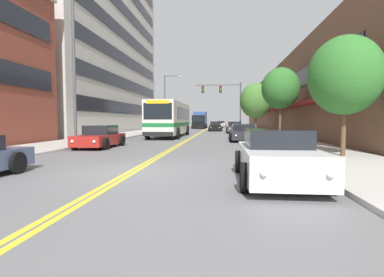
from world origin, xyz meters
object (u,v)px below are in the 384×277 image
at_px(car_champagne_moving_lead, 218,125).
at_px(traffic_signal_mast, 225,97).
at_px(street_tree_right_far, 256,101).
at_px(car_beige_moving_third, 221,124).
at_px(fire_hydrant, 284,141).
at_px(street_lamp_left_far, 167,98).
at_px(car_navy_parked_left_mid, 169,127).
at_px(car_dark_grey_parked_right_mid, 235,128).
at_px(box_truck, 200,120).
at_px(car_white_parked_right_foreground, 277,157).
at_px(city_bus, 170,118).
at_px(street_lamp_left_near, 78,49).
at_px(street_tree_right_near, 345,76).
at_px(street_tree_right_mid, 281,88).
at_px(car_charcoal_parked_right_far, 243,133).
at_px(car_black_moving_second, 216,127).
at_px(car_red_parked_left_near, 100,137).

bearing_deg(car_champagne_moving_lead, traffic_signal_mast, -86.65).
height_order(car_champagne_moving_lead, street_tree_right_far, street_tree_right_far).
bearing_deg(traffic_signal_mast, car_beige_moving_third, 91.47).
bearing_deg(fire_hydrant, street_lamp_left_far, 112.63).
bearing_deg(car_navy_parked_left_mid, car_dark_grey_parked_right_mid, -12.98).
distance_m(box_truck, street_lamp_left_far, 16.35).
distance_m(car_champagne_moving_lead, box_truck, 6.28).
relative_size(car_navy_parked_left_mid, car_dark_grey_parked_right_mid, 0.96).
xyz_separation_m(car_champagne_moving_lead, street_lamp_left_far, (-6.88, -20.83, 4.10)).
xyz_separation_m(car_white_parked_right_foreground, street_tree_right_far, (2.44, 28.09, 3.25)).
bearing_deg(fire_hydrant, city_bus, 121.64).
bearing_deg(street_lamp_left_far, box_truck, 77.73).
xyz_separation_m(street_lamp_left_near, street_tree_right_near, (12.91, -2.70, -2.02)).
bearing_deg(street_tree_right_near, car_navy_parked_left_mid, 114.78).
height_order(street_lamp_left_far, street_tree_right_mid, street_lamp_left_far).
xyz_separation_m(car_white_parked_right_foreground, fire_hydrant, (1.68, 7.41, -0.11)).
xyz_separation_m(city_bus, car_navy_parked_left_mid, (-2.16, 10.96, -1.21)).
relative_size(car_navy_parked_left_mid, car_champagne_moving_lead, 0.93).
relative_size(street_lamp_left_near, street_tree_right_far, 1.61).
height_order(car_charcoal_parked_right_far, traffic_signal_mast, traffic_signal_mast).
height_order(car_beige_moving_third, street_lamp_left_far, street_lamp_left_far).
height_order(car_dark_grey_parked_right_mid, car_charcoal_parked_right_far, car_dark_grey_parked_right_mid).
bearing_deg(traffic_signal_mast, street_lamp_left_far, 175.65).
xyz_separation_m(box_truck, street_tree_right_near, (9.43, -44.22, 1.87)).
bearing_deg(street_tree_right_mid, fire_hydrant, -99.08).
relative_size(car_charcoal_parked_right_far, car_beige_moving_third, 1.04).
bearing_deg(fire_hydrant, car_black_moving_second, 98.36).
height_order(car_white_parked_right_foreground, box_truck, box_truck).
xyz_separation_m(car_red_parked_left_near, box_truck, (2.83, 40.37, 0.99)).
relative_size(city_bus, street_tree_right_near, 2.27).
height_order(car_white_parked_right_foreground, street_tree_right_mid, street_tree_right_mid).
relative_size(car_red_parked_left_near, street_lamp_left_near, 0.46).
height_order(car_dark_grey_parked_right_mid, traffic_signal_mast, traffic_signal_mast).
distance_m(car_white_parked_right_foreground, street_tree_right_far, 28.38).
distance_m(traffic_signal_mast, fire_hydrant, 26.05).
distance_m(street_lamp_left_near, street_lamp_left_far, 25.84).
xyz_separation_m(car_dark_grey_parked_right_mid, car_champagne_moving_lead, (-2.39, 24.78, -0.05)).
bearing_deg(street_lamp_left_far, street_tree_right_near, -65.76).
bearing_deg(car_dark_grey_parked_right_mid, street_tree_right_far, -32.82).
bearing_deg(street_tree_right_mid, city_bus, 158.07).
bearing_deg(car_charcoal_parked_right_far, city_bus, 142.27).
height_order(car_white_parked_right_foreground, street_tree_right_near, street_tree_right_near).
relative_size(car_navy_parked_left_mid, car_white_parked_right_foreground, 0.95).
bearing_deg(street_lamp_left_near, street_tree_right_near, -11.82).
distance_m(car_black_moving_second, traffic_signal_mast, 5.18).
bearing_deg(street_lamp_left_near, car_black_moving_second, 76.33).
xyz_separation_m(car_navy_parked_left_mid, car_beige_moving_third, (6.85, 28.84, 0.01)).
bearing_deg(street_tree_right_mid, street_lamp_left_near, -144.10).
xyz_separation_m(car_red_parked_left_near, car_black_moving_second, (6.16, 26.84, 0.03)).
height_order(car_champagne_moving_lead, fire_hydrant, car_champagne_moving_lead).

